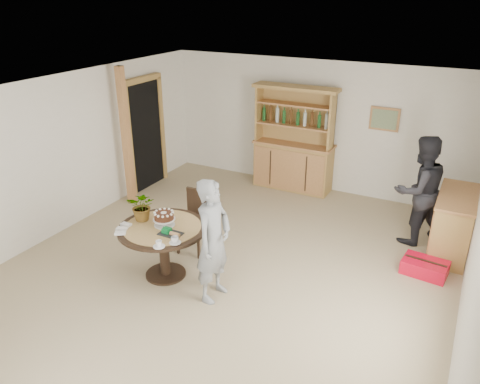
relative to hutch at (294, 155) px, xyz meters
name	(u,v)px	position (x,y,z in m)	size (l,w,h in m)	color
ground	(227,270)	(0.30, -3.24, -0.69)	(7.00, 7.00, 0.00)	tan
room_shell	(226,154)	(0.30, -3.23, 1.05)	(6.04, 7.04, 2.52)	white
doorway	(144,133)	(-2.63, -1.24, 0.42)	(0.13, 1.10, 2.18)	black
pine_post	(126,138)	(-2.40, -2.04, 0.56)	(0.12, 0.12, 2.50)	tan
hutch	(294,155)	(0.00, 0.00, 0.00)	(1.62, 0.54, 2.04)	tan
sideboard	(453,224)	(3.04, -1.24, -0.22)	(0.54, 1.26, 0.94)	tan
dining_table	(163,237)	(-0.40, -3.75, -0.08)	(1.20, 1.20, 0.76)	black
dining_chair	(196,217)	(-0.41, -2.92, -0.15)	(0.44, 0.44, 0.95)	black
birthday_cake	(164,217)	(-0.40, -3.70, 0.19)	(0.30, 0.30, 0.20)	white
flower_vase	(143,206)	(-0.75, -3.70, 0.28)	(0.38, 0.33, 0.42)	#3F7233
gift_tray	(170,232)	(-0.19, -3.87, 0.10)	(0.30, 0.20, 0.08)	black
coffee_cup_a	(175,240)	(0.00, -4.03, 0.11)	(0.15, 0.15, 0.09)	white
coffee_cup_b	(159,244)	(-0.12, -4.20, 0.11)	(0.15, 0.15, 0.08)	white
napkins	(123,229)	(-0.81, -4.06, 0.09)	(0.24, 0.33, 0.03)	white
teen_boy	(213,241)	(0.45, -3.85, 0.13)	(0.59, 0.39, 1.63)	gray
adult_person	(419,191)	(2.49, -1.14, 0.18)	(0.84, 0.65, 1.73)	black
red_suitcase	(425,267)	(2.80, -2.04, -0.59)	(0.64, 0.46, 0.21)	red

